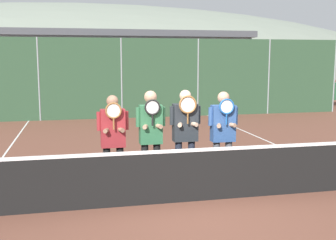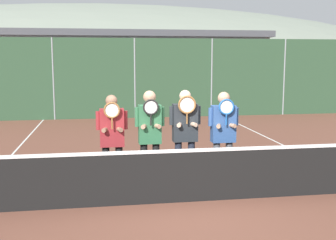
# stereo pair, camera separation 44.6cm
# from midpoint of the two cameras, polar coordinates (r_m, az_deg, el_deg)

# --- Properties ---
(ground_plane) EXTENTS (120.00, 120.00, 0.00)m
(ground_plane) POSITION_cam_midpoint_polar(r_m,az_deg,el_deg) (7.28, 4.25, -11.02)
(ground_plane) COLOR brown
(hill_distant) EXTENTS (102.56, 56.98, 19.94)m
(hill_distant) POSITION_cam_midpoint_polar(r_m,az_deg,el_deg) (66.08, -7.84, 6.25)
(hill_distant) COLOR gray
(hill_distant) RESTS_ON ground_plane
(clubhouse_building) EXTENTS (21.34, 5.50, 3.97)m
(clubhouse_building) POSITION_cam_midpoint_polar(r_m,az_deg,el_deg) (26.07, -10.11, 7.39)
(clubhouse_building) COLOR #9EA3A8
(clubhouse_building) RESTS_ON ground_plane
(fence_back) EXTENTS (19.16, 0.06, 3.20)m
(fence_back) POSITION_cam_midpoint_polar(r_m,az_deg,el_deg) (17.01, -3.76, 5.65)
(fence_back) COLOR gray
(fence_back) RESTS_ON ground_plane
(tennis_net) EXTENTS (9.76, 0.09, 1.02)m
(tennis_net) POSITION_cam_midpoint_polar(r_m,az_deg,el_deg) (7.13, 4.29, -7.42)
(tennis_net) COLOR gray
(tennis_net) RESTS_ON ground_plane
(court_line_left_sideline) EXTENTS (0.05, 16.00, 0.01)m
(court_line_left_sideline) POSITION_cam_midpoint_polar(r_m,az_deg,el_deg) (10.17, -20.42, -5.86)
(court_line_left_sideline) COLOR white
(court_line_left_sideline) RESTS_ON ground_plane
(court_line_right_sideline) EXTENTS (0.05, 16.00, 0.01)m
(court_line_right_sideline) POSITION_cam_midpoint_polar(r_m,az_deg,el_deg) (11.26, 18.85, -4.42)
(court_line_right_sideline) COLOR white
(court_line_right_sideline) RESTS_ON ground_plane
(player_leftmost) EXTENTS (0.56, 0.34, 1.77)m
(player_leftmost) POSITION_cam_midpoint_polar(r_m,az_deg,el_deg) (7.55, -5.91, -2.13)
(player_leftmost) COLOR black
(player_leftmost) RESTS_ON ground_plane
(player_center_left) EXTENTS (0.54, 0.34, 1.84)m
(player_center_left) POSITION_cam_midpoint_polar(r_m,az_deg,el_deg) (7.59, -0.80, -1.65)
(player_center_left) COLOR black
(player_center_left) RESTS_ON ground_plane
(player_center_right) EXTENTS (0.59, 0.34, 1.84)m
(player_center_right) POSITION_cam_midpoint_polar(r_m,az_deg,el_deg) (7.82, 3.96, -1.35)
(player_center_right) COLOR #232838
(player_center_right) RESTS_ON ground_plane
(player_rightmost) EXTENTS (0.58, 0.34, 1.80)m
(player_rightmost) POSITION_cam_midpoint_polar(r_m,az_deg,el_deg) (7.92, 9.10, -1.47)
(player_rightmost) COLOR #56565B
(player_rightmost) RESTS_ON ground_plane
(car_far_left) EXTENTS (4.27, 1.95, 1.69)m
(car_far_left) POSITION_cam_midpoint_polar(r_m,az_deg,el_deg) (20.20, -20.56, 3.48)
(car_far_left) COLOR silver
(car_far_left) RESTS_ON ground_plane
(car_left_of_center) EXTENTS (4.23, 2.01, 1.88)m
(car_left_of_center) POSITION_cam_midpoint_polar(r_m,az_deg,el_deg) (20.01, -6.73, 4.16)
(car_left_of_center) COLOR #B2B7BC
(car_left_of_center) RESTS_ON ground_plane
(car_center) EXTENTS (4.29, 1.91, 1.90)m
(car_center) POSITION_cam_midpoint_polar(r_m,az_deg,el_deg) (20.35, 7.13, 4.24)
(car_center) COLOR silver
(car_center) RESTS_ON ground_plane
(car_right_of_center) EXTENTS (4.52, 1.94, 1.88)m
(car_right_of_center) POSITION_cam_midpoint_polar(r_m,az_deg,el_deg) (22.51, 19.24, 4.22)
(car_right_of_center) COLOR #285638
(car_right_of_center) RESTS_ON ground_plane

